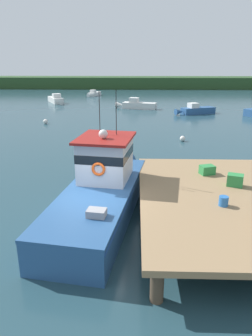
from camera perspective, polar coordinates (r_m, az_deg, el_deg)
ground_plane at (r=12.43m, az=-5.98°, el=-9.73°), size 200.00×200.00×0.00m
dock at (r=12.27m, az=16.75°, el=-5.31°), size 6.00×9.00×1.20m
main_fishing_boat at (r=12.86m, az=-4.27°, el=-3.70°), size 3.76×9.96×4.80m
crate_stack_mid_dock at (r=14.24m, az=14.41°, el=-0.32°), size 0.70×0.60×0.39m
crate_single_by_cleat at (r=13.22m, az=19.06°, el=-2.09°), size 0.72×0.62×0.48m
bait_bucket at (r=11.35m, az=17.16°, el=-5.71°), size 0.32×0.32×0.34m
moored_boat_mid_harbor at (r=56.79m, az=-5.82°, el=13.16°), size 2.10×4.25×1.07m
moored_boat_near_channel at (r=38.09m, az=12.39°, el=10.15°), size 4.96×2.89×1.27m
moored_boat_far_right at (r=41.45m, az=1.93°, el=11.29°), size 5.46×2.52×1.37m
moored_boat_far_left at (r=48.23m, az=-12.45°, el=11.93°), size 3.39×5.17×1.35m
mooring_buoy_inshore at (r=32.28m, az=-14.30°, el=8.12°), size 0.46×0.46×0.46m
mooring_buoy_outer at (r=24.80m, az=10.15°, el=5.24°), size 0.42×0.42×0.42m
far_shoreline at (r=72.98m, az=0.56°, el=15.16°), size 120.00×8.00×2.40m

